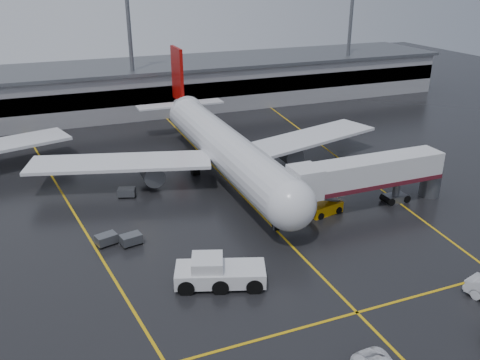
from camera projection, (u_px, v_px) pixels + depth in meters
name	position (u px, v px, depth m)	size (l,w,h in m)	color
ground	(249.00, 203.00, 58.86)	(220.00, 220.00, 0.00)	black
apron_line_centre	(249.00, 203.00, 58.86)	(0.25, 90.00, 0.02)	gold
apron_line_stop	(357.00, 313.00, 40.02)	(60.00, 0.25, 0.02)	gold
apron_line_left	(64.00, 196.00, 60.55)	(0.25, 70.00, 0.02)	gold
apron_line_right	(336.00, 156.00, 73.61)	(0.25, 70.00, 0.02)	gold
terminal	(154.00, 86.00, 98.25)	(122.00, 19.00, 8.60)	gray
light_mast_mid	(130.00, 37.00, 87.54)	(3.00, 1.20, 25.45)	#595B60
light_mast_right	(350.00, 27.00, 103.01)	(3.00, 1.20, 25.45)	#595B60
main_airliner	(221.00, 144.00, 65.55)	(48.80, 45.60, 14.10)	silver
jet_bridge	(368.00, 176.00, 56.30)	(19.90, 3.40, 6.05)	silver
pushback_tractor	(218.00, 273.00, 43.27)	(8.30, 5.52, 2.75)	silver
belt_loader	(325.00, 208.00, 56.15)	(4.32, 2.60, 2.56)	#C48304
baggage_cart_a	(131.00, 239.00, 49.71)	(2.22, 1.68, 1.12)	#595B60
baggage_cart_b	(106.00, 239.00, 49.72)	(2.29, 1.82, 1.12)	#595B60
baggage_cart_c	(127.00, 192.00, 60.23)	(2.32, 1.88, 1.12)	#595B60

